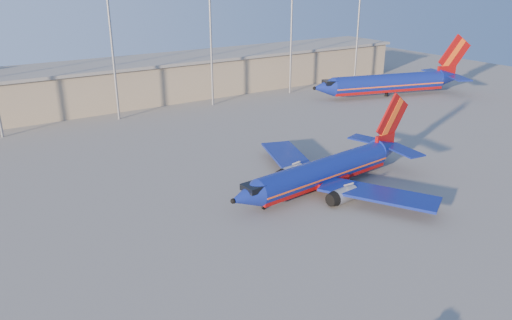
% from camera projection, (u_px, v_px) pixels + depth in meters
% --- Properties ---
extents(ground, '(220.00, 220.00, 0.00)m').
position_uv_depth(ground, '(285.00, 201.00, 60.30)').
color(ground, slate).
rests_on(ground, ground).
extents(terminal_building, '(122.00, 16.00, 8.50)m').
position_uv_depth(terminal_building, '(166.00, 77.00, 109.37)').
color(terminal_building, gray).
rests_on(terminal_building, ground).
extents(light_mast_row, '(101.60, 1.60, 28.65)m').
position_uv_depth(light_mast_row, '(163.00, 20.00, 92.74)').
color(light_mast_row, gray).
rests_on(light_mast_row, ground).
extents(aircraft_main, '(30.89, 29.60, 10.47)m').
position_uv_depth(aircraft_main, '(327.00, 171.00, 63.36)').
color(aircraft_main, navy).
rests_on(aircraft_main, ground).
extents(aircraft_second, '(37.45, 18.40, 12.98)m').
position_uv_depth(aircraft_second, '(391.00, 83.00, 110.30)').
color(aircraft_second, navy).
rests_on(aircraft_second, ground).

